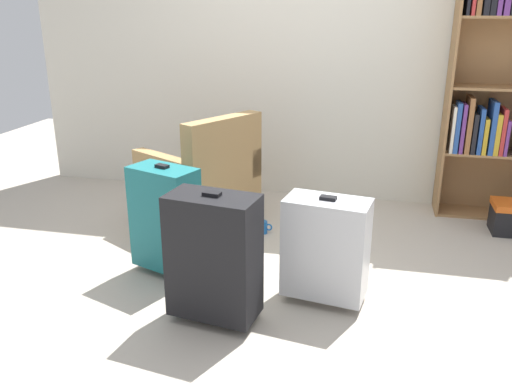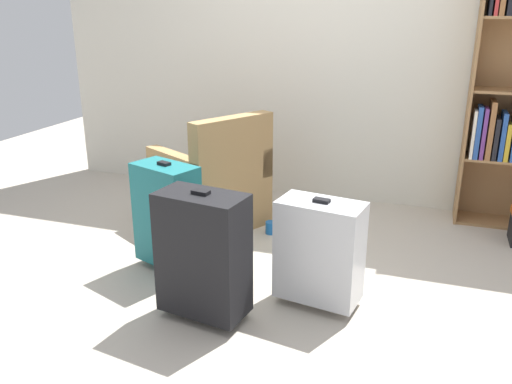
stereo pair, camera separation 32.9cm
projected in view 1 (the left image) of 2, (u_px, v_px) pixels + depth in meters
ground_plane at (261, 282)px, 3.34m from camera, size 8.76×8.76×0.00m
back_wall at (306, 49)px, 4.55m from camera, size 5.00×0.10×2.60m
bookshelf at (506, 73)px, 4.06m from camera, size 0.84×0.31×2.09m
armchair at (202, 188)px, 4.11m from camera, size 0.95×0.95×0.90m
mug at (263, 227)px, 4.05m from camera, size 0.12×0.08×0.10m
suitcase_black at (214, 256)px, 2.81m from camera, size 0.51×0.32×0.75m
suitcase_silver at (326, 248)px, 3.02m from camera, size 0.51×0.32×0.65m
suitcase_teal at (165, 218)px, 3.34m from camera, size 0.47×0.36×0.73m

